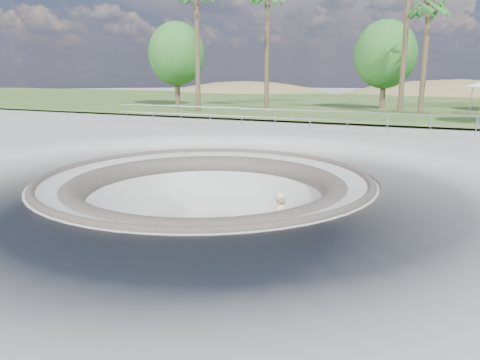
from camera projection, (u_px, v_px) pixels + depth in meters
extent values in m
plane|color=#A0A09B|center=(205.00, 177.00, 14.47)|extent=(180.00, 180.00, 0.00)
torus|color=#A0A09B|center=(206.00, 238.00, 14.92)|extent=(14.00, 14.00, 4.00)
cylinder|color=#A0A09B|center=(206.00, 237.00, 14.91)|extent=(6.60, 6.60, 0.10)
torus|color=#504A40|center=(205.00, 178.00, 14.48)|extent=(10.24, 10.24, 0.24)
torus|color=#504A40|center=(206.00, 191.00, 14.57)|extent=(8.91, 8.91, 0.81)
cube|color=#355722|center=(372.00, 104.00, 44.74)|extent=(180.00, 36.00, 0.12)
ellipsoid|color=olive|center=(246.00, 134.00, 73.60)|extent=(50.40, 36.00, 23.40)
ellipsoid|color=olive|center=(453.00, 151.00, 66.61)|extent=(61.60, 44.00, 28.60)
cylinder|color=gray|center=(310.00, 111.00, 24.91)|extent=(25.00, 0.05, 0.05)
cylinder|color=gray|center=(310.00, 119.00, 25.01)|extent=(25.00, 0.05, 0.05)
cube|color=brown|center=(281.00, 253.00, 13.31)|extent=(0.75, 0.28, 0.02)
cylinder|color=#BCBCC1|center=(281.00, 254.00, 13.31)|extent=(0.05, 0.15, 0.03)
cylinder|color=#BCBCC1|center=(281.00, 254.00, 13.31)|extent=(0.05, 0.15, 0.03)
cylinder|color=white|center=(281.00, 254.00, 13.32)|extent=(0.06, 0.03, 0.06)
cylinder|color=white|center=(281.00, 254.00, 13.32)|extent=(0.06, 0.03, 0.06)
cylinder|color=white|center=(281.00, 254.00, 13.32)|extent=(0.06, 0.03, 0.06)
cylinder|color=white|center=(281.00, 254.00, 13.32)|extent=(0.06, 0.03, 0.06)
imported|color=#DAB98D|center=(281.00, 223.00, 13.11)|extent=(0.52, 0.70, 1.74)
cylinder|color=gray|center=(476.00, 106.00, 26.46)|extent=(0.06, 0.06, 1.99)
cylinder|color=gray|center=(474.00, 104.00, 28.72)|extent=(0.06, 0.06, 1.99)
cylinder|color=brown|center=(197.00, 51.00, 34.32)|extent=(0.36, 0.36, 9.02)
cylinder|color=brown|center=(267.00, 51.00, 36.92)|extent=(0.36, 0.36, 9.24)
cylinder|color=brown|center=(407.00, 19.00, 31.80)|extent=(0.36, 0.36, 13.11)
cylinder|color=brown|center=(425.00, 59.00, 31.77)|extent=(0.36, 0.36, 7.73)
cylinder|color=brown|center=(177.00, 82.00, 42.20)|extent=(0.44, 0.44, 4.29)
ellipsoid|color=#1E591E|center=(176.00, 54.00, 41.65)|extent=(5.12, 4.65, 5.59)
cylinder|color=brown|center=(383.00, 84.00, 37.22)|extent=(0.44, 0.44, 4.07)
ellipsoid|color=#1E591E|center=(385.00, 54.00, 36.69)|extent=(4.86, 4.42, 5.30)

